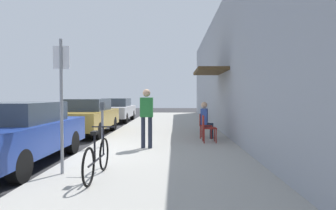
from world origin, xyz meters
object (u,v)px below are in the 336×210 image
cafe_chair_1 (204,124)px  bicycle_0 (97,158)px  parked_car_2 (117,110)px  parking_meter (102,121)px  parked_car_1 (88,116)px  pedestrian_standing (147,114)px  street_sign (61,95)px  seated_patron_1 (206,119)px  parked_car_0 (18,133)px  cafe_chair_0 (207,127)px

cafe_chair_1 → bicycle_0: bearing=-116.3°
parked_car_2 → parking_meter: size_ratio=3.33×
parked_car_1 → pedestrian_standing: pedestrian_standing is taller
street_sign → pedestrian_standing: size_ratio=1.53×
parked_car_2 → seated_patron_1: bearing=-58.5°
parked_car_1 → pedestrian_standing: size_ratio=2.59×
parked_car_0 → cafe_chair_0: bearing=29.6°
parked_car_2 → street_sign: 12.67m
parked_car_0 → parking_meter: bearing=48.6°
bicycle_0 → seated_patron_1: seated_patron_1 is taller
bicycle_0 → cafe_chair_0: size_ratio=1.97×
bicycle_0 → pedestrian_standing: 3.12m
cafe_chair_0 → parked_car_1: bearing=150.3°
parked_car_2 → street_sign: size_ratio=1.69×
parked_car_1 → parking_meter: size_ratio=3.33×
parking_meter → bicycle_0: (0.70, -3.16, -0.41)m
seated_patron_1 → pedestrian_standing: 2.78m
pedestrian_standing → parked_car_0: bearing=-151.0°
parked_car_0 → cafe_chair_0: (4.72, 2.68, -0.14)m
cafe_chair_0 → pedestrian_standing: pedestrian_standing is taller
parked_car_0 → seated_patron_1: 5.98m
parked_car_2 → pedestrian_standing: (2.87, -9.82, 0.37)m
parked_car_2 → cafe_chair_0: 9.92m
bicycle_0 → cafe_chair_1: size_ratio=1.97×
parked_car_0 → bicycle_0: parked_car_0 is taller
parking_meter → pedestrian_standing: (1.32, -0.16, 0.23)m
cafe_chair_1 → seated_patron_1: bearing=-12.6°
cafe_chair_1 → parked_car_0: bearing=-142.7°
seated_patron_1 → pedestrian_standing: (-1.91, -2.00, 0.30)m
parked_car_0 → street_sign: size_ratio=1.69×
parking_meter → cafe_chair_0: (3.17, 0.93, -0.26)m
parking_meter → pedestrian_standing: bearing=-7.1°
parked_car_0 → street_sign: bearing=-37.3°
street_sign → cafe_chair_1: 5.83m
parked_car_2 → parking_meter: bearing=-80.9°
parking_meter → cafe_chair_1: 3.68m
seated_patron_1 → pedestrian_standing: pedestrian_standing is taller
bicycle_0 → cafe_chair_1: bicycle_0 is taller
parked_car_1 → bicycle_0: bearing=-71.6°
cafe_chair_1 → seated_patron_1: size_ratio=0.67×
pedestrian_standing → bicycle_0: bearing=-101.7°
cafe_chair_0 → parking_meter: bearing=-163.7°
street_sign → bicycle_0: street_sign is taller
cafe_chair_0 → seated_patron_1: (0.06, 0.91, 0.19)m
parked_car_1 → cafe_chair_0: parked_car_1 is taller
parked_car_0 → seated_patron_1: size_ratio=3.41×
parked_car_0 → cafe_chair_1: bearing=37.3°
parked_car_1 → cafe_chair_1: (4.72, -1.77, -0.14)m
parked_car_1 → parked_car_2: size_ratio=1.00×
parked_car_1 → bicycle_0: parked_car_1 is taller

